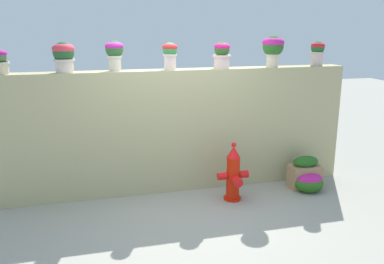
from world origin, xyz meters
TOP-DOWN VIEW (x-y plane):
  - ground_plane at (0.00, 0.00)m, footprint 24.00×24.00m
  - stone_wall at (0.00, 0.91)m, footprint 5.41×0.31m
  - potted_plant_1 at (-1.53, 0.90)m, footprint 0.30×0.30m
  - potted_plant_2 at (-0.85, 0.95)m, footprint 0.26×0.26m
  - potted_plant_3 at (-0.06, 0.93)m, footprint 0.22×0.22m
  - potted_plant_4 at (0.74, 0.94)m, footprint 0.28×0.28m
  - potted_plant_5 at (1.54, 0.88)m, footprint 0.33×0.33m
  - potted_plant_6 at (2.33, 0.92)m, footprint 0.22×0.22m
  - fire_hydrant at (0.72, 0.26)m, footprint 0.46×0.37m
  - flower_bush_left at (1.95, 0.28)m, footprint 0.46×0.41m
  - planter_box at (1.96, 0.42)m, footprint 0.49×0.28m

SIDE VIEW (x-z plane):
  - ground_plane at x=0.00m, z-range 0.00..0.00m
  - flower_bush_left at x=1.95m, z-range 0.01..0.30m
  - planter_box at x=1.96m, z-range -0.01..0.50m
  - fire_hydrant at x=0.72m, z-range -0.04..0.81m
  - stone_wall at x=0.00m, z-range 0.00..1.85m
  - potted_plant_4 at x=0.74m, z-range 1.87..2.26m
  - potted_plant_6 at x=2.33m, z-range 1.89..2.27m
  - potted_plant_3 at x=-0.06m, z-range 1.89..2.28m
  - potted_plant_1 at x=-1.53m, z-range 1.89..2.30m
  - potted_plant_2 at x=-0.85m, z-range 1.91..2.33m
  - potted_plant_5 at x=1.54m, z-range 1.92..2.39m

